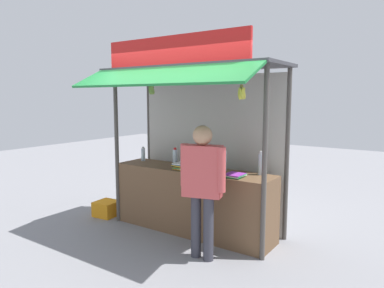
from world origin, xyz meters
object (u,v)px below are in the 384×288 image
(water_bottle_back_right, at_px, (262,164))
(vendor_person, at_px, (202,180))
(water_bottle_front_right, at_px, (175,156))
(plastic_crate, at_px, (107,209))
(magazine_stack_front_left, at_px, (205,169))
(magazine_stack_back_left, at_px, (182,165))
(water_bottle_far_right, at_px, (143,154))
(water_bottle_right, at_px, (224,160))
(magazine_stack_far_left, at_px, (235,175))
(banana_bunch_leftmost, at_px, (242,93))
(water_bottle_rear_center, at_px, (189,158))
(banana_bunch_rightmost, at_px, (152,90))

(water_bottle_back_right, xyz_separation_m, vendor_person, (-0.37, -0.83, -0.10))
(water_bottle_front_right, xyz_separation_m, plastic_crate, (-1.09, -0.39, -0.90))
(water_bottle_back_right, distance_m, magazine_stack_front_left, 0.78)
(plastic_crate, bearing_deg, vendor_person, -11.40)
(water_bottle_front_right, bearing_deg, magazine_stack_back_left, -36.66)
(water_bottle_far_right, relative_size, plastic_crate, 0.65)
(water_bottle_back_right, relative_size, water_bottle_front_right, 1.25)
(water_bottle_right, distance_m, vendor_person, 0.82)
(magazine_stack_far_left, bearing_deg, water_bottle_front_right, 165.85)
(banana_bunch_leftmost, bearing_deg, water_bottle_back_right, 88.06)
(water_bottle_back_right, bearing_deg, water_bottle_rear_center, -179.79)
(water_bottle_right, height_order, vendor_person, vendor_person)
(banana_bunch_leftmost, bearing_deg, water_bottle_right, 134.38)
(water_bottle_rear_center, bearing_deg, magazine_stack_back_left, -80.03)
(vendor_person, height_order, plastic_crate, vendor_person)
(water_bottle_front_right, relative_size, plastic_crate, 0.73)
(water_bottle_front_right, relative_size, water_bottle_rear_center, 0.99)
(water_bottle_front_right, xyz_separation_m, water_bottle_right, (0.84, -0.01, 0.03))
(magazine_stack_back_left, height_order, vendor_person, vendor_person)
(water_bottle_front_right, relative_size, water_bottle_right, 0.79)
(banana_bunch_rightmost, distance_m, banana_bunch_leftmost, 1.33)
(vendor_person, bearing_deg, magazine_stack_far_left, 58.48)
(banana_bunch_leftmost, relative_size, vendor_person, 0.20)
(vendor_person, bearing_deg, water_bottle_right, 86.47)
(water_bottle_front_right, relative_size, magazine_stack_back_left, 0.84)
(water_bottle_rear_center, bearing_deg, vendor_person, -47.58)
(water_bottle_far_right, relative_size, banana_bunch_rightmost, 0.91)
(magazine_stack_back_left, distance_m, plastic_crate, 1.62)
(magazine_stack_front_left, bearing_deg, magazine_stack_far_left, -14.22)
(water_bottle_front_right, bearing_deg, magazine_stack_far_left, -14.15)
(banana_bunch_rightmost, bearing_deg, water_bottle_front_right, 92.76)
(vendor_person, bearing_deg, magazine_stack_front_left, 104.59)
(magazine_stack_front_left, height_order, banana_bunch_rightmost, banana_bunch_rightmost)
(plastic_crate, bearing_deg, water_bottle_right, 11.02)
(water_bottle_front_right, distance_m, banana_bunch_leftmost, 1.73)
(water_bottle_right, distance_m, magazine_stack_front_left, 0.28)
(banana_bunch_rightmost, bearing_deg, water_bottle_back_right, 22.77)
(vendor_person, bearing_deg, magazine_stack_back_left, 124.63)
(vendor_person, xyz_separation_m, plastic_crate, (-2.10, 0.42, -0.83))
(water_bottle_front_right, distance_m, magazine_stack_front_left, 0.65)
(magazine_stack_front_left, bearing_deg, water_bottle_back_right, 13.41)
(water_bottle_far_right, height_order, water_bottle_front_right, water_bottle_front_right)
(magazine_stack_far_left, bearing_deg, water_bottle_rear_center, 161.20)
(water_bottle_back_right, relative_size, water_bottle_rear_center, 1.24)
(magazine_stack_back_left, xyz_separation_m, plastic_crate, (-1.38, -0.17, -0.83))
(vendor_person, distance_m, plastic_crate, 2.30)
(water_bottle_right, height_order, magazine_stack_front_left, water_bottle_right)
(water_bottle_front_right, bearing_deg, banana_bunch_leftmost, -21.86)
(water_bottle_rear_center, height_order, banana_bunch_leftmost, banana_bunch_leftmost)
(magazine_stack_front_left, bearing_deg, plastic_crate, -172.32)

